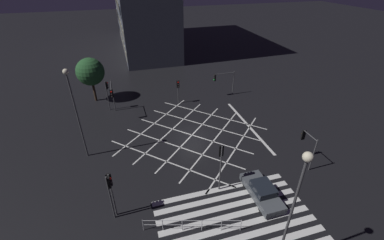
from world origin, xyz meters
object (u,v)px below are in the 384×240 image
street_lamp_east (296,196)px  street_lamp_west (73,101)px  traffic_light_sw_main (110,189)px  traffic_light_sw_cross (111,186)px  waiting_car (262,191)px  traffic_light_median_south (221,159)px  traffic_light_ne_main (223,79)px  street_tree_near (90,72)px  traffic_light_se_cross (307,142)px  traffic_light_median_north (178,87)px  traffic_light_nw_cross (112,93)px  traffic_light_nw_main (107,90)px

street_lamp_east → street_lamp_west: (-11.61, 14.52, -0.11)m
traffic_light_sw_main → street_lamp_east: bearing=-34.7°
traffic_light_sw_cross → waiting_car: traffic_light_sw_cross is taller
traffic_light_sw_main → street_lamp_west: bearing=106.2°
traffic_light_median_south → waiting_car: traffic_light_median_south is taller
traffic_light_ne_main → street_tree_near: (-16.97, 3.49, 1.53)m
traffic_light_se_cross → traffic_light_median_north: bearing=28.7°
traffic_light_median_south → street_tree_near: bearing=27.0°
traffic_light_nw_cross → traffic_light_se_cross: bearing=49.8°
traffic_light_sw_cross → waiting_car: size_ratio=0.91×
traffic_light_median_north → traffic_light_nw_main: bearing=-95.3°
traffic_light_nw_main → street_lamp_east: (9.27, -23.48, 3.28)m
traffic_light_ne_main → traffic_light_nw_main: bearing=-0.8°
traffic_light_nw_main → street_lamp_west: size_ratio=0.44×
traffic_light_ne_main → traffic_light_sw_cross: bearing=47.7°
traffic_light_median_south → traffic_light_median_north: (0.48, 15.73, -0.77)m
waiting_car → traffic_light_nw_main: bearing=31.3°
traffic_light_nw_main → traffic_light_sw_cross: (0.07, -16.77, 0.07)m
traffic_light_ne_main → traffic_light_median_north: size_ratio=1.05×
traffic_light_se_cross → traffic_light_ne_main: bearing=6.5°
traffic_light_ne_main → traffic_light_median_north: bearing=5.3°
traffic_light_sw_main → traffic_light_sw_cross: size_ratio=1.01×
traffic_light_nw_main → traffic_light_median_north: (8.73, -0.80, -0.41)m
traffic_light_sw_main → traffic_light_ne_main: 22.63m
traffic_light_ne_main → waiting_car: (-3.96, -18.13, -1.96)m
traffic_light_nw_main → traffic_light_ne_main: size_ratio=1.12×
street_tree_near → waiting_car: (13.00, -21.62, -3.49)m
traffic_light_nw_main → traffic_light_sw_cross: 16.77m
traffic_light_nw_cross → traffic_light_sw_cross: 14.84m
traffic_light_median_south → traffic_light_nw_main: bearing=26.5°
traffic_light_se_cross → traffic_light_median_south: traffic_light_median_south is taller
traffic_light_sw_cross → street_tree_near: bearing=5.5°
traffic_light_sw_cross → street_tree_near: street_tree_near is taller
traffic_light_median_south → traffic_light_sw_cross: size_ratio=1.11×
traffic_light_nw_cross → traffic_light_ne_main: (14.54, 1.72, -0.51)m
traffic_light_nw_cross → waiting_car: size_ratio=0.95×
traffic_light_nw_cross → traffic_light_ne_main: traffic_light_nw_cross is taller
traffic_light_nw_main → traffic_light_sw_cross: traffic_light_sw_cross is taller
traffic_light_nw_cross → traffic_light_sw_cross: traffic_light_nw_cross is taller
traffic_light_ne_main → street_lamp_west: street_lamp_west is taller
traffic_light_nw_main → waiting_car: bearing=-58.7°
traffic_light_sw_main → street_lamp_east: size_ratio=0.45×
traffic_light_nw_cross → street_lamp_west: street_lamp_west is taller
waiting_car → traffic_light_se_cross: bearing=-65.1°
traffic_light_median_north → traffic_light_sw_cross: 18.17m
street_lamp_east → waiting_car: size_ratio=2.01×
traffic_light_sw_main → street_tree_near: street_tree_near is taller
traffic_light_sw_main → street_lamp_east: (9.25, -6.41, 3.20)m
traffic_light_se_cross → street_lamp_west: size_ratio=0.38×
street_lamp_east → traffic_light_ne_main: bearing=75.9°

